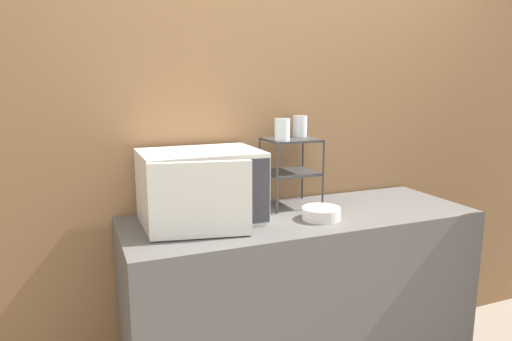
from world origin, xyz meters
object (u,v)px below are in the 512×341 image
(microwave, at_px, (201,187))
(dish_rack, at_px, (291,158))
(bowl, at_px, (321,213))
(glass_front_left, at_px, (282,130))
(glass_back_right, at_px, (300,126))

(microwave, distance_m, dish_rack, 0.50)
(dish_rack, distance_m, bowl, 0.34)
(dish_rack, relative_size, glass_front_left, 3.22)
(glass_front_left, xyz_separation_m, glass_back_right, (0.16, 0.12, 0.00))
(microwave, distance_m, bowl, 0.55)
(glass_front_left, height_order, bowl, glass_front_left)
(glass_back_right, bearing_deg, dish_rack, -142.50)
(glass_front_left, relative_size, bowl, 0.61)
(glass_back_right, bearing_deg, glass_front_left, -141.83)
(glass_front_left, height_order, glass_back_right, same)
(microwave, distance_m, glass_back_right, 0.63)
(glass_back_right, bearing_deg, microwave, -165.11)
(dish_rack, height_order, glass_front_left, glass_front_left)
(glass_front_left, xyz_separation_m, bowl, (0.11, -0.19, -0.37))
(microwave, height_order, glass_back_right, glass_back_right)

